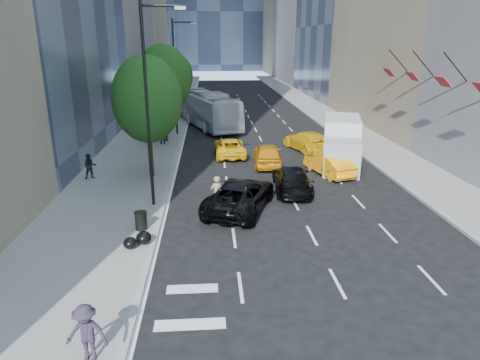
{
  "coord_description": "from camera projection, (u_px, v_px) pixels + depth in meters",
  "views": [
    {
      "loc": [
        -3.45,
        -17.2,
        8.31
      ],
      "look_at": [
        -2.0,
        3.34,
        1.6
      ],
      "focal_mm": 32.0,
      "sensor_mm": 36.0,
      "label": 1
    }
  ],
  "objects": [
    {
      "name": "skateboarder",
      "position": [
        217.0,
        196.0,
        21.47
      ],
      "size": [
        0.78,
        0.67,
        1.81
      ],
      "primitive_type": "imported",
      "rotation": [
        0.0,
        0.0,
        3.56
      ],
      "color": "#857B53",
      "rests_on": "ground"
    },
    {
      "name": "traffic_signal",
      "position": [
        186.0,
        74.0,
        55.32
      ],
      "size": [
        2.48,
        0.53,
        5.2
      ],
      "color": "black",
      "rests_on": "sidewalk_left"
    },
    {
      "name": "ground",
      "position": [
        290.0,
        236.0,
        19.12
      ],
      "size": [
        160.0,
        160.0,
        0.0
      ],
      "primitive_type": "plane",
      "color": "black",
      "rests_on": "ground"
    },
    {
      "name": "sidewalk_right",
      "position": [
        329.0,
        118.0,
        48.22
      ],
      "size": [
        4.0,
        120.0,
        0.15
      ],
      "primitive_type": "cube",
      "color": "slate",
      "rests_on": "ground"
    },
    {
      "name": "tree_far",
      "position": [
        175.0,
        76.0,
        47.56
      ],
      "size": [
        3.9,
        3.9,
        6.92
      ],
      "color": "black",
      "rests_on": "sidewalk_left"
    },
    {
      "name": "facade_flags",
      "position": [
        429.0,
        76.0,
        27.4
      ],
      "size": [
        1.85,
        13.3,
        2.05
      ],
      "color": "black",
      "rests_on": "ground"
    },
    {
      "name": "box_truck",
      "position": [
        342.0,
        142.0,
        29.7
      ],
      "size": [
        4.1,
        7.08,
        3.2
      ],
      "rotation": [
        0.0,
        0.0,
        -0.27
      ],
      "color": "#BEBEBE",
      "rests_on": "ground"
    },
    {
      "name": "garbage_bags",
      "position": [
        138.0,
        240.0,
        17.83
      ],
      "size": [
        1.1,
        1.06,
        0.55
      ],
      "color": "black",
      "rests_on": "sidewalk_left"
    },
    {
      "name": "city_bus",
      "position": [
        208.0,
        109.0,
        43.19
      ],
      "size": [
        6.65,
        12.83,
        3.49
      ],
      "primitive_type": "imported",
      "rotation": [
        0.0,
        0.0,
        0.31
      ],
      "color": "silver",
      "rests_on": "ground"
    },
    {
      "name": "tree_near",
      "position": [
        147.0,
        99.0,
        25.64
      ],
      "size": [
        4.2,
        4.2,
        7.46
      ],
      "color": "black",
      "rests_on": "sidewalk_left"
    },
    {
      "name": "taxi_b",
      "position": [
        329.0,
        164.0,
        27.72
      ],
      "size": [
        2.66,
        4.54,
        1.41
      ],
      "primitive_type": "imported",
      "rotation": [
        0.0,
        0.0,
        3.43
      ],
      "color": "orange",
      "rests_on": "ground"
    },
    {
      "name": "tree_mid",
      "position": [
        163.0,
        79.0,
        35.01
      ],
      "size": [
        4.5,
        4.5,
        7.99
      ],
      "color": "black",
      "rests_on": "sidewalk_left"
    },
    {
      "name": "taxi_a",
      "position": [
        267.0,
        154.0,
        29.82
      ],
      "size": [
        2.2,
        4.71,
        1.56
      ],
      "primitive_type": "imported",
      "rotation": [
        0.0,
        0.0,
        3.06
      ],
      "color": "orange",
      "rests_on": "ground"
    },
    {
      "name": "sidewalk_left",
      "position": [
        160.0,
        120.0,
        46.95
      ],
      "size": [
        6.0,
        120.0,
        0.15
      ],
      "primitive_type": "cube",
      "color": "slate",
      "rests_on": "ground"
    },
    {
      "name": "trash_can",
      "position": [
        141.0,
        221.0,
        19.33
      ],
      "size": [
        0.54,
        0.54,
        0.8
      ],
      "primitive_type": "cylinder",
      "color": "black",
      "rests_on": "sidewalk_left"
    },
    {
      "name": "lamp_near",
      "position": [
        150.0,
        95.0,
        20.69
      ],
      "size": [
        2.13,
        0.22,
        10.0
      ],
      "color": "black",
      "rests_on": "sidewalk_left"
    },
    {
      "name": "taxi_d",
      "position": [
        307.0,
        141.0,
        33.87
      ],
      "size": [
        3.61,
        5.65,
        1.52
      ],
      "primitive_type": "imported",
      "rotation": [
        0.0,
        0.0,
        3.44
      ],
      "color": "#EAAF0C",
      "rests_on": "ground"
    },
    {
      "name": "taxi_c",
      "position": [
        230.0,
        147.0,
        32.31
      ],
      "size": [
        2.32,
        4.82,
        1.32
      ],
      "primitive_type": "imported",
      "rotation": [
        0.0,
        0.0,
        3.17
      ],
      "color": "yellow",
      "rests_on": "ground"
    },
    {
      "name": "pedestrian_a",
      "position": [
        90.0,
        166.0,
        26.35
      ],
      "size": [
        0.94,
        0.84,
        1.59
      ],
      "primitive_type": "imported",
      "rotation": [
        0.0,
        0.0,
        0.36
      ],
      "color": "black",
      "rests_on": "sidewalk_left"
    },
    {
      "name": "pedestrian_c",
      "position": [
        86.0,
        334.0,
        11.18
      ],
      "size": [
        1.17,
        0.75,
        1.72
      ],
      "primitive_type": "imported",
      "rotation": [
        0.0,
        0.0,
        -0.11
      ],
      "color": "#292030",
      "rests_on": "sidewalk_left"
    },
    {
      "name": "lamp_far",
      "position": [
        176.0,
        71.0,
        37.76
      ],
      "size": [
        2.13,
        0.22,
        10.0
      ],
      "color": "black",
      "rests_on": "sidewalk_left"
    },
    {
      "name": "pedestrian_b",
      "position": [
        162.0,
        133.0,
        35.28
      ],
      "size": [
        1.05,
        0.44,
        1.79
      ],
      "primitive_type": "imported",
      "rotation": [
        0.0,
        0.0,
        3.15
      ],
      "color": "black",
      "rests_on": "sidewalk_left"
    },
    {
      "name": "black_sedan_lincoln",
      "position": [
        240.0,
        195.0,
        21.9
      ],
      "size": [
        4.47,
        6.28,
        1.59
      ],
      "primitive_type": "imported",
      "rotation": [
        0.0,
        0.0,
        2.78
      ],
      "color": "black",
      "rests_on": "ground"
    },
    {
      "name": "black_sedan_mercedes",
      "position": [
        292.0,
        179.0,
        24.67
      ],
      "size": [
        2.45,
        5.2,
        1.47
      ],
      "primitive_type": "imported",
      "rotation": [
        0.0,
        0.0,
        3.06
      ],
      "color": "black",
      "rests_on": "ground"
    }
  ]
}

